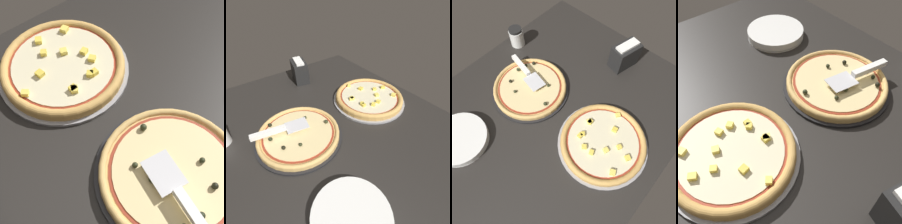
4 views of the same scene
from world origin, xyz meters
The scene contains 6 objects.
ground_plane centered at (0.00, 0.00, -1.80)cm, with size 136.98×103.67×3.60cm, color black.
pizza_pan_front centered at (-6.98, -16.80, 0.50)cm, with size 37.22×37.22×1.00cm, color black.
pizza_front centered at (-7.00, -16.81, 2.28)cm, with size 34.99×34.99×3.73cm.
pizza_pan_back centered at (-8.08, 26.39, 0.50)cm, with size 38.36×38.36×1.00cm, color #939399.
pizza_back centered at (-8.08, 26.39, 2.52)cm, with size 36.06×36.06×3.57cm.
serving_spatula centered at (-11.31, -25.16, 5.55)cm, with size 9.02×23.92×2.00cm.
Camera 1 is at (-34.91, -28.19, 71.87)cm, focal length 50.00 mm.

